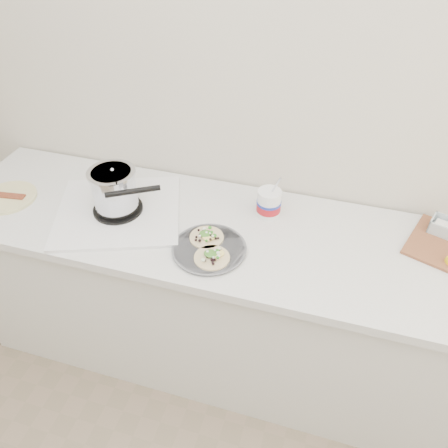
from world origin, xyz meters
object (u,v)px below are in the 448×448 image
(taco_plate, at_px, (209,247))
(bacon_plate, at_px, (8,197))
(stove, at_px, (116,197))
(tub, at_px, (270,202))

(taco_plate, bearing_deg, bacon_plate, 176.15)
(stove, xyz_separation_m, bacon_plate, (-0.52, -0.05, -0.08))
(stove, relative_size, taco_plate, 2.23)
(tub, relative_size, bacon_plate, 0.94)
(stove, height_order, tub, stove)
(taco_plate, relative_size, tub, 1.27)
(tub, height_order, bacon_plate, tub)
(taco_plate, distance_m, bacon_plate, 0.96)
(taco_plate, xyz_separation_m, bacon_plate, (-0.96, 0.06, -0.01))
(taco_plate, height_order, tub, tub)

